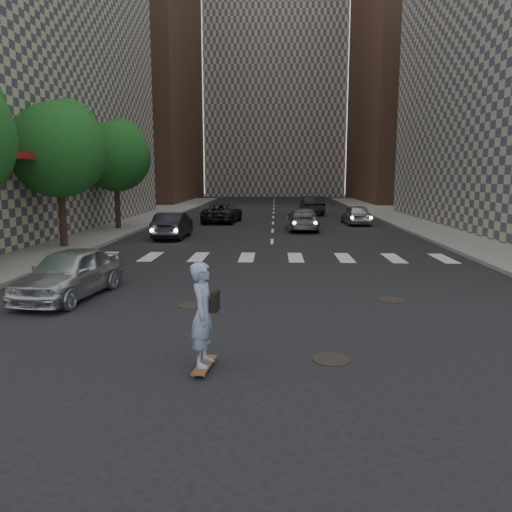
{
  "coord_description": "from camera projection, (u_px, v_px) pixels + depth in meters",
  "views": [
    {
      "loc": [
        0.15,
        -11.25,
        3.34
      ],
      "look_at": [
        -0.33,
        1.32,
        1.3
      ],
      "focal_mm": 35.0,
      "sensor_mm": 36.0,
      "label": 1
    }
  ],
  "objects": [
    {
      "name": "skateboarder",
      "position": [
        204.0,
        314.0,
        8.51
      ],
      "size": [
        0.52,
        0.97,
        1.9
      ],
      "rotation": [
        0.0,
        0.0,
        -0.12
      ],
      "color": "brown",
      "rests_on": "ground"
    },
    {
      "name": "manhole_a",
      "position": [
        332.0,
        359.0,
        9.13
      ],
      "size": [
        0.7,
        0.7,
        0.02
      ],
      "primitive_type": "cylinder",
      "color": "black",
      "rests_on": "ground"
    },
    {
      "name": "traffic_car_d",
      "position": [
        356.0,
        215.0,
        34.13
      ],
      "size": [
        1.77,
        4.07,
        1.37
      ],
      "primitive_type": "imported",
      "rotation": [
        0.0,
        0.0,
        3.18
      ],
      "color": "#A5A7AC",
      "rests_on": "ground"
    },
    {
      "name": "tree_b",
      "position": [
        60.0,
        146.0,
        22.24
      ],
      "size": [
        4.2,
        4.2,
        6.6
      ],
      "color": "#382619",
      "rests_on": "sidewalk_left"
    },
    {
      "name": "traffic_car_c",
      "position": [
        222.0,
        213.0,
        35.69
      ],
      "size": [
        2.73,
        5.06,
        1.35
      ],
      "primitive_type": "imported",
      "rotation": [
        0.0,
        0.0,
        3.04
      ],
      "color": "black",
      "rests_on": "ground"
    },
    {
      "name": "manhole_b",
      "position": [
        192.0,
        306.0,
        12.9
      ],
      "size": [
        0.7,
        0.7,
        0.02
      ],
      "primitive_type": "cylinder",
      "color": "black",
      "rests_on": "ground"
    },
    {
      "name": "sidewalk_left",
      "position": [
        46.0,
        227.0,
        31.91
      ],
      "size": [
        13.0,
        80.0,
        0.15
      ],
      "primitive_type": "cube",
      "color": "gray",
      "rests_on": "ground"
    },
    {
      "name": "traffic_car_b",
      "position": [
        303.0,
        219.0,
        30.59
      ],
      "size": [
        1.92,
        4.68,
        1.36
      ],
      "primitive_type": "imported",
      "rotation": [
        0.0,
        0.0,
        3.15
      ],
      "color": "#5A5E62",
      "rests_on": "ground"
    },
    {
      "name": "manhole_c",
      "position": [
        391.0,
        300.0,
        13.49
      ],
      "size": [
        0.7,
        0.7,
        0.02
      ],
      "primitive_type": "cylinder",
      "color": "black",
      "rests_on": "ground"
    },
    {
      "name": "sidewalk_right",
      "position": [
        507.0,
        229.0,
        30.81
      ],
      "size": [
        13.0,
        80.0,
        0.15
      ],
      "primitive_type": "cube",
      "color": "gray",
      "rests_on": "ground"
    },
    {
      "name": "traffic_car_e",
      "position": [
        312.0,
        205.0,
        42.95
      ],
      "size": [
        1.91,
        4.88,
        1.58
      ],
      "primitive_type": "imported",
      "rotation": [
        0.0,
        0.0,
        3.19
      ],
      "color": "black",
      "rests_on": "ground"
    },
    {
      "name": "ground",
      "position": [
        268.0,
        320.0,
        11.64
      ],
      "size": [
        160.0,
        160.0,
        0.0
      ],
      "primitive_type": "plane",
      "color": "black",
      "rests_on": "ground"
    },
    {
      "name": "tower_center",
      "position": [
        275.0,
        52.0,
        84.74
      ],
      "size": [
        22.0,
        20.0,
        48.0
      ],
      "primitive_type": "cube",
      "color": "#ADA08E",
      "rests_on": "ground"
    },
    {
      "name": "tower_left",
      "position": [
        118.0,
        43.0,
        63.45
      ],
      "size": [
        18.0,
        24.0,
        40.0
      ],
      "primitive_type": "cube",
      "color": "brown",
      "rests_on": "ground"
    },
    {
      "name": "traffic_car_a",
      "position": [
        173.0,
        225.0,
        26.75
      ],
      "size": [
        1.49,
        4.21,
        1.38
      ],
      "primitive_type": "imported",
      "rotation": [
        0.0,
        0.0,
        3.14
      ],
      "color": "black",
      "rests_on": "ground"
    },
    {
      "name": "tree_c",
      "position": [
        117.0,
        153.0,
        30.13
      ],
      "size": [
        4.2,
        4.2,
        6.6
      ],
      "color": "#382619",
      "rests_on": "sidewalk_left"
    },
    {
      "name": "silver_sedan",
      "position": [
        70.0,
        273.0,
        13.71
      ],
      "size": [
        2.14,
        4.19,
        1.37
      ],
      "primitive_type": "imported",
      "rotation": [
        0.0,
        0.0,
        -0.13
      ],
      "color": "#B6BABE",
      "rests_on": "ground"
    },
    {
      "name": "tower_right",
      "position": [
        435.0,
        57.0,
        62.25
      ],
      "size": [
        18.0,
        24.0,
        36.0
      ],
      "primitive_type": "cube",
      "color": "brown",
      "rests_on": "ground"
    }
  ]
}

